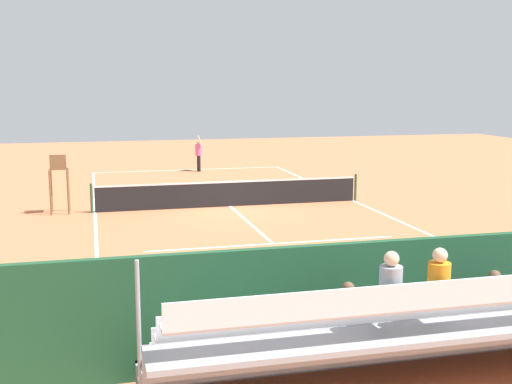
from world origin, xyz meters
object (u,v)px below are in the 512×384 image
Objects in this scene: equipment_bag at (462,321)px; tennis_player at (199,152)px; bleacher_stand at (439,329)px; tennis_ball_near at (243,172)px; tennis_net at (230,193)px; tennis_racket at (191,170)px; umpire_chair at (59,177)px.

tennis_player is at bearing -87.14° from equipment_bag.
bleacher_stand reaches higher than tennis_ball_near.
tennis_net reaches higher than tennis_racket.
umpire_chair reaches higher than tennis_ball_near.
tennis_player is (-0.46, -10.25, 0.51)m from tennis_net.
equipment_bag is at bearing 92.86° from tennis_player.
tennis_ball_near is (-2.59, -9.00, -0.47)m from tennis_net.
tennis_net is at bearing 73.98° from tennis_ball_near.
tennis_racket is at bearing -86.40° from equipment_bag.
bleacher_stand is 16.72m from umpire_chair.
tennis_net is at bearing -90.02° from bleacher_stand.
umpire_chair is 15.70m from equipment_bag.
tennis_racket is 3.02m from tennis_ball_near.
umpire_chair is (6.19, -15.52, 0.39)m from bleacher_stand.
tennis_player is 29.18× the size of tennis_ball_near.
tennis_ball_near is (-2.59, -24.37, -0.89)m from bleacher_stand.
tennis_racket is 8.57× the size of tennis_ball_near.
bleacher_stand is 137.27× the size of tennis_ball_near.
umpire_chair is at bearing -1.42° from tennis_net.
tennis_net is 6.25m from umpire_chair.
umpire_chair is 3.78× the size of tennis_racket.
bleacher_stand is at bearing 50.06° from equipment_bag.
tennis_player reaches higher than tennis_racket.
equipment_bag is at bearing 96.99° from tennis_net.
tennis_player is at bearing -92.58° from tennis_net.
tennis_player is 3.41× the size of tennis_racket.
tennis_racket is at bearing -90.28° from bleacher_stand.
equipment_bag is 13.64× the size of tennis_ball_near.
equipment_bag is 24.20m from tennis_racket.
umpire_chair reaches higher than tennis_racket.
tennis_net is at bearing 87.42° from tennis_player.
tennis_ball_near is at bearing -96.07° from bleacher_stand.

